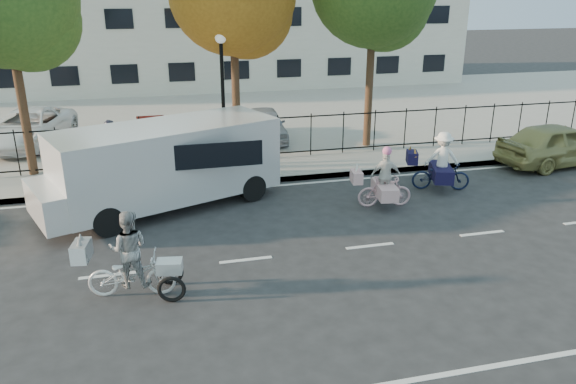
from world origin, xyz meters
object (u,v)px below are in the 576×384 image
object	(u,v)px
unicorn_bike	(384,185)
pedestrian	(111,148)
white_van	(163,163)
zebra_trike	(131,264)
lot_car_b	(29,128)
lot_car_d	(265,124)
lamppost	(222,76)
bull_bike	(441,167)
gold_sedan	(558,144)

from	to	relation	value
unicorn_bike	pedestrian	size ratio (longest dim) A/B	0.96
white_van	pedestrian	world-z (taller)	white_van
zebra_trike	unicorn_bike	distance (m)	7.49
lot_car_b	unicorn_bike	bearing A→B (deg)	-25.87
white_van	pedestrian	xyz separation A→B (m)	(-1.51, 2.60, -0.22)
white_van	lot_car_d	size ratio (longest dim) A/B	2.00
unicorn_bike	lot_car_b	bearing A→B (deg)	58.46
lamppost	lot_car_d	xyz separation A→B (m)	(1.97, 2.91, -2.36)
lamppost	lot_car_b	bearing A→B (deg)	148.19
lamppost	bull_bike	world-z (taller)	lamppost
zebra_trike	bull_bike	world-z (taller)	zebra_trike
zebra_trike	gold_sedan	xyz separation A→B (m)	(14.06, 5.44, 0.04)
lamppost	white_van	xyz separation A→B (m)	(-2.10, -3.00, -1.83)
lamppost	unicorn_bike	distance (m)	6.38
pedestrian	lamppost	bearing A→B (deg)	171.34
lot_car_d	lot_car_b	bearing A→B (deg)	174.48
gold_sedan	lot_car_b	size ratio (longest dim) A/B	0.90
zebra_trike	unicorn_bike	world-z (taller)	zebra_trike
lamppost	lot_car_b	world-z (taller)	lamppost
white_van	gold_sedan	bearing A→B (deg)	-18.30
zebra_trike	white_van	distance (m)	4.85
pedestrian	lot_car_d	bearing A→B (deg)	-164.30
lamppost	gold_sedan	bearing A→B (deg)	-11.69
bull_bike	pedestrian	xyz separation A→B (m)	(-9.62, 3.19, 0.35)
bull_bike	lot_car_d	bearing A→B (deg)	50.14
gold_sedan	lamppost	bearing A→B (deg)	70.97
unicorn_bike	lot_car_d	xyz separation A→B (m)	(-1.83, 7.40, 0.11)
bull_bike	lot_car_b	bearing A→B (deg)	76.91
bull_bike	lot_car_b	world-z (taller)	bull_bike
lot_car_d	zebra_trike	bearing A→B (deg)	-111.80
lamppost	lot_car_b	xyz separation A→B (m)	(-6.80, 4.22, -2.29)
zebra_trike	lot_car_b	world-z (taller)	zebra_trike
zebra_trike	lot_car_b	distance (m)	12.56
unicorn_bike	gold_sedan	size ratio (longest dim) A/B	0.40
zebra_trike	pedestrian	distance (m)	7.38
lot_car_b	lot_car_d	distance (m)	8.86
lot_car_d	lamppost	bearing A→B (deg)	-121.09
unicorn_bike	zebra_trike	bearing A→B (deg)	123.57
bull_bike	white_van	xyz separation A→B (m)	(-8.11, 0.59, 0.57)
lamppost	white_van	world-z (taller)	lamppost
gold_sedan	lot_car_b	bearing A→B (deg)	62.67
bull_bike	gold_sedan	distance (m)	5.27
lamppost	pedestrian	size ratio (longest dim) A/B	2.36
lot_car_d	gold_sedan	bearing A→B (deg)	-26.70
white_van	pedestrian	bearing A→B (deg)	98.80
lamppost	bull_bike	bearing A→B (deg)	-30.88
zebra_trike	lot_car_d	xyz separation A→B (m)	(4.91, 10.65, 0.06)
lamppost	pedestrian	bearing A→B (deg)	-173.69
bull_bike	pedestrian	size ratio (longest dim) A/B	1.08
zebra_trike	lot_car_b	bearing A→B (deg)	27.16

